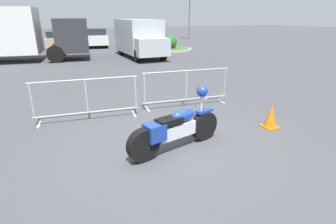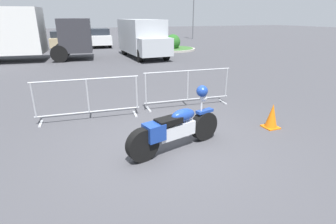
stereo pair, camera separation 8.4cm
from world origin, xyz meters
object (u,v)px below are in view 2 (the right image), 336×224
Objects in this scene: parked_car_green at (22,40)px; crowd_barrier_far at (188,88)px; crowd_barrier_near at (88,99)px; delivery_van at (142,37)px; parked_car_tan at (62,40)px; traffic_cone at (272,116)px; motorcycle at (176,128)px; box_truck at (12,32)px; street_lamp at (194,4)px; parked_car_white at (99,37)px.

crowd_barrier_far is at bearing -156.72° from parked_car_green.
crowd_barrier_near is 0.51× the size of delivery_van.
crowd_barrier_near is at bearing -25.97° from delivery_van.
parked_car_tan is 19.75m from traffic_cone.
box_truck is (-4.23, 13.38, 1.17)m from motorcycle.
box_truck is 19.74m from street_lamp.
motorcycle is 0.46× the size of parked_car_white.
motorcycle is 0.50× the size of parked_car_tan.
motorcycle is 19.50m from parked_car_tan.
parked_car_tan is 3.04m from parked_car_white.
box_truck is at bearing 104.33° from crowd_barrier_near.
box_truck reaches higher than traffic_cone.
crowd_barrier_near is 17.86m from parked_car_white.
parked_car_green is 21.12m from traffic_cone.
parked_car_tan is (-0.11, 17.14, 0.14)m from crowd_barrier_near.
traffic_cone is (4.04, -19.33, -0.41)m from parked_car_tan.
delivery_van is at bearing -130.06° from street_lamp.
parked_car_white is 12.02m from street_lamp.
parked_car_tan is 0.92× the size of parked_car_white.
box_truck is at bearing -99.86° from delivery_van.
delivery_van is 0.89× the size of street_lamp.
box_truck is at bearing 116.90° from crowd_barrier_far.
crowd_barrier_near is at bearing -67.99° from box_truck.
parked_car_white reaches higher than parked_car_green.
crowd_barrier_far is at bearing -175.46° from parked_car_white.
crowd_barrier_far is 24.21m from street_lamp.
street_lamp is at bearing 48.38° from motorcycle.
motorcycle is 2.69m from crowd_barrier_far.
street_lamp is at bearing 62.26° from crowd_barrier_far.
delivery_van reaches higher than parked_car_white.
parked_car_white is at bearing 92.99° from traffic_cone.
parked_car_white is at bearing -161.90° from street_lamp.
parked_car_green is 1.05× the size of parked_car_tan.
delivery_van is at bearing 62.22° from motorcycle.
parked_car_green is at bearing 100.11° from box_truck.
delivery_van is 7.79m from parked_car_white.
parked_car_green is 7.46× the size of traffic_cone.
street_lamp is (11.07, 3.62, 2.95)m from parked_car_white.
street_lamp is at bearing 66.80° from traffic_cone.
crowd_barrier_near is at bearing -174.77° from parked_car_tan.
crowd_barrier_near is at bearing 180.00° from crowd_barrier_far.
motorcycle is 0.82× the size of crowd_barrier_near.
parked_car_tan reaches higher than crowd_barrier_far.
parked_car_green is 3.06m from parked_car_tan.
parked_car_green is (-5.90, 17.72, 0.17)m from crowd_barrier_far.
parked_car_green reaches higher than motorcycle.
crowd_barrier_near is at bearing 107.73° from motorcycle.
traffic_cone is at bearing -4.48° from delivery_van.
parked_car_tan is 14.97m from street_lamp.
traffic_cone is at bearing -10.90° from motorcycle.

